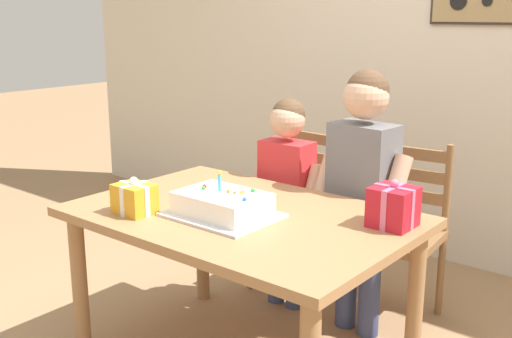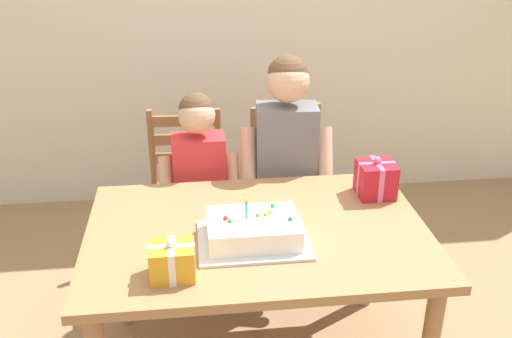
{
  "view_description": "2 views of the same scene",
  "coord_description": "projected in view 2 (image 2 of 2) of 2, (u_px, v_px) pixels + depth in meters",
  "views": [
    {
      "loc": [
        1.62,
        -1.89,
        1.56
      ],
      "look_at": [
        -0.01,
        0.11,
        0.9
      ],
      "focal_mm": 43.36,
      "sensor_mm": 36.0,
      "label": 1
    },
    {
      "loc": [
        -0.25,
        -2.06,
        1.97
      ],
      "look_at": [
        0.01,
        0.17,
        0.93
      ],
      "focal_mm": 40.68,
      "sensor_mm": 36.0,
      "label": 2
    }
  ],
  "objects": [
    {
      "name": "child_older",
      "position": [
        286.0,
        154.0,
        2.96
      ],
      "size": [
        0.49,
        0.28,
        1.31
      ],
      "color": "#38426B",
      "rests_on": "ground"
    },
    {
      "name": "chair_right",
      "position": [
        291.0,
        188.0,
        3.34
      ],
      "size": [
        0.46,
        0.46,
        0.92
      ],
      "color": "brown",
      "rests_on": "ground"
    },
    {
      "name": "chair_left",
      "position": [
        186.0,
        194.0,
        3.28
      ],
      "size": [
        0.44,
        0.44,
        0.92
      ],
      "color": "brown",
      "rests_on": "ground"
    },
    {
      "name": "back_wall",
      "position": [
        225.0,
        13.0,
        3.8
      ],
      "size": [
        6.4,
        0.11,
        2.6
      ],
      "color": "beige",
      "rests_on": "ground"
    },
    {
      "name": "child_younger",
      "position": [
        199.0,
        177.0,
        2.96
      ],
      "size": [
        0.41,
        0.24,
        1.14
      ],
      "color": "#38426B",
      "rests_on": "ground"
    },
    {
      "name": "gift_box_beside_cake",
      "position": [
        172.0,
        261.0,
        2.08
      ],
      "size": [
        0.17,
        0.14,
        0.16
      ],
      "color": "gold",
      "rests_on": "dining_table"
    },
    {
      "name": "gift_box_red_large",
      "position": [
        376.0,
        179.0,
        2.65
      ],
      "size": [
        0.17,
        0.17,
        0.2
      ],
      "color": "red",
      "rests_on": "dining_table"
    },
    {
      "name": "birthday_cake",
      "position": [
        253.0,
        231.0,
        2.3
      ],
      "size": [
        0.44,
        0.34,
        0.19
      ],
      "color": "silver",
      "rests_on": "dining_table"
    },
    {
      "name": "dining_table",
      "position": [
        257.0,
        249.0,
        2.44
      ],
      "size": [
        1.41,
        0.95,
        0.74
      ],
      "color": "#9E7047",
      "rests_on": "ground"
    }
  ]
}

